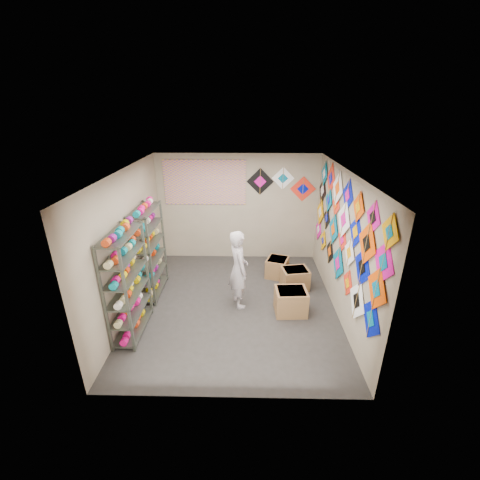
{
  "coord_description": "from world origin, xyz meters",
  "views": [
    {
      "loc": [
        0.22,
        -5.5,
        3.76
      ],
      "look_at": [
        0.1,
        0.3,
        1.3
      ],
      "focal_mm": 24.0,
      "sensor_mm": 36.0,
      "label": 1
    }
  ],
  "objects_px": {
    "carton_a": "(291,301)",
    "shopkeeper": "(239,269)",
    "carton_b": "(295,278)",
    "carton_c": "(277,267)",
    "shelf_rack_front": "(127,285)",
    "shelf_rack_back": "(149,252)"
  },
  "relations": [
    {
      "from": "shelf_rack_back",
      "to": "carton_b",
      "type": "relative_size",
      "value": 3.38
    },
    {
      "from": "shelf_rack_back",
      "to": "carton_b",
      "type": "xyz_separation_m",
      "value": [
        3.08,
        0.23,
        -0.72
      ]
    },
    {
      "from": "carton_c",
      "to": "shelf_rack_front",
      "type": "bearing_deg",
      "value": -124.3
    },
    {
      "from": "carton_c",
      "to": "carton_b",
      "type": "bearing_deg",
      "value": -38.69
    },
    {
      "from": "shelf_rack_back",
      "to": "carton_c",
      "type": "height_order",
      "value": "shelf_rack_back"
    },
    {
      "from": "shopkeeper",
      "to": "carton_a",
      "type": "xyz_separation_m",
      "value": [
        1.02,
        -0.27,
        -0.55
      ]
    },
    {
      "from": "carton_a",
      "to": "shopkeeper",
      "type": "bearing_deg",
      "value": 162.01
    },
    {
      "from": "shelf_rack_back",
      "to": "shopkeeper",
      "type": "bearing_deg",
      "value": -12.6
    },
    {
      "from": "shelf_rack_back",
      "to": "carton_a",
      "type": "distance_m",
      "value": 3.04
    },
    {
      "from": "shelf_rack_back",
      "to": "shopkeeper",
      "type": "distance_m",
      "value": 1.91
    },
    {
      "from": "shelf_rack_front",
      "to": "shopkeeper",
      "type": "distance_m",
      "value": 2.06
    },
    {
      "from": "shelf_rack_back",
      "to": "carton_c",
      "type": "distance_m",
      "value": 2.93
    },
    {
      "from": "shopkeeper",
      "to": "carton_c",
      "type": "bearing_deg",
      "value": -54.9
    },
    {
      "from": "shelf_rack_front",
      "to": "carton_b",
      "type": "height_order",
      "value": "shelf_rack_front"
    },
    {
      "from": "carton_a",
      "to": "shelf_rack_back",
      "type": "bearing_deg",
      "value": 163.6
    },
    {
      "from": "carton_b",
      "to": "carton_c",
      "type": "height_order",
      "value": "carton_b"
    },
    {
      "from": "shelf_rack_front",
      "to": "carton_b",
      "type": "relative_size",
      "value": 3.38
    },
    {
      "from": "shopkeeper",
      "to": "carton_c",
      "type": "xyz_separation_m",
      "value": [
        0.88,
        1.18,
        -0.57
      ]
    },
    {
      "from": "shelf_rack_front",
      "to": "carton_a",
      "type": "bearing_deg",
      "value": 12.02
    },
    {
      "from": "shelf_rack_front",
      "to": "carton_c",
      "type": "xyz_separation_m",
      "value": [
        2.74,
        2.06,
        -0.73
      ]
    },
    {
      "from": "carton_a",
      "to": "carton_b",
      "type": "relative_size",
      "value": 1.06
    },
    {
      "from": "carton_b",
      "to": "shopkeeper",
      "type": "bearing_deg",
      "value": -161.8
    }
  ]
}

